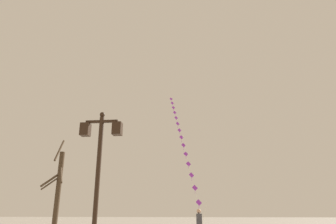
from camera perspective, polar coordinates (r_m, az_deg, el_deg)
name	(u,v)px	position (r m, az deg, el deg)	size (l,w,h in m)	color
twin_lantern_lamp_post	(99,156)	(9.42, -12.92, -8.13)	(1.30, 0.28, 4.57)	black
kite_train	(182,138)	(27.39, 2.60, -4.99)	(3.79, 17.41, 15.16)	brown
bare_tree	(57,195)	(14.46, -20.30, -14.56)	(1.22, 1.27, 4.73)	#423323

